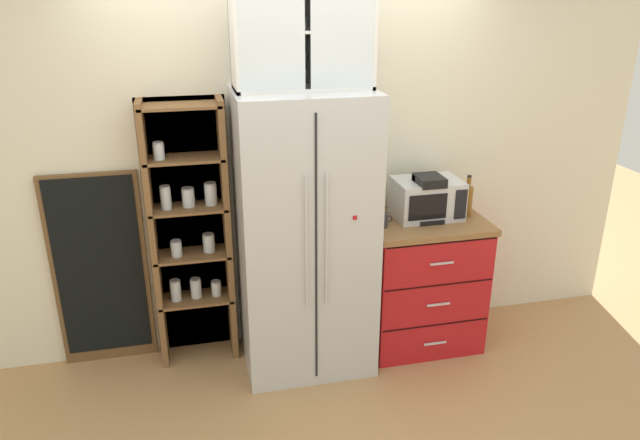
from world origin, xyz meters
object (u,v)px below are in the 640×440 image
(microwave, at_px, (427,198))
(bottle_amber, at_px, (467,198))
(coffee_maker, at_px, (427,197))
(mug_sage, at_px, (428,215))
(bottle_cobalt, at_px, (425,201))
(mug_charcoal, at_px, (382,220))
(chalkboard_menu, at_px, (100,270))
(refrigerator, at_px, (305,235))

(microwave, relative_size, bottle_amber, 1.53)
(coffee_maker, xyz_separation_m, mug_sage, (0.00, -0.04, -0.11))
(microwave, relative_size, coffee_maker, 1.42)
(bottle_cobalt, bearing_deg, mug_charcoal, -163.57)
(bottle_amber, height_order, bottle_cobalt, bottle_amber)
(mug_sage, height_order, chalkboard_menu, chalkboard_menu)
(mug_charcoal, distance_m, bottle_amber, 0.63)
(refrigerator, bearing_deg, bottle_cobalt, 5.13)
(coffee_maker, bearing_deg, chalkboard_menu, 173.12)
(mug_charcoal, bearing_deg, chalkboard_menu, 169.84)
(bottle_cobalt, bearing_deg, refrigerator, -174.87)
(coffee_maker, height_order, bottle_amber, coffee_maker)
(refrigerator, relative_size, bottle_amber, 6.42)
(mug_charcoal, bearing_deg, microwave, 17.19)
(mug_charcoal, xyz_separation_m, bottle_cobalt, (0.33, 0.10, 0.07))
(mug_sage, bearing_deg, bottle_amber, 7.53)
(mug_charcoal, bearing_deg, bottle_cobalt, 16.43)
(microwave, bearing_deg, bottle_cobalt, -151.71)
(bottle_cobalt, distance_m, chalkboard_menu, 2.19)
(microwave, distance_m, bottle_amber, 0.28)
(mug_sage, xyz_separation_m, bottle_cobalt, (-0.00, 0.07, 0.07))
(microwave, bearing_deg, mug_sage, -102.31)
(bottle_amber, relative_size, chalkboard_menu, 0.22)
(mug_charcoal, distance_m, bottle_cobalt, 0.35)
(coffee_maker, bearing_deg, mug_charcoal, -168.62)
(coffee_maker, distance_m, bottle_amber, 0.30)
(coffee_maker, bearing_deg, refrigerator, -176.97)
(chalkboard_menu, bearing_deg, mug_charcoal, -10.16)
(bottle_amber, bearing_deg, coffee_maker, 179.09)
(refrigerator, height_order, microwave, refrigerator)
(bottle_cobalt, bearing_deg, coffee_maker, -90.00)
(coffee_maker, distance_m, mug_sage, 0.12)
(coffee_maker, height_order, mug_charcoal, coffee_maker)
(microwave, xyz_separation_m, chalkboard_menu, (-2.17, 0.22, -0.40))
(mug_charcoal, height_order, chalkboard_menu, chalkboard_menu)
(bottle_amber, height_order, chalkboard_menu, chalkboard_menu)
(coffee_maker, relative_size, bottle_amber, 1.08)
(refrigerator, distance_m, bottle_amber, 1.14)
(mug_charcoal, xyz_separation_m, mug_sage, (0.33, 0.02, -0.00))
(coffee_maker, xyz_separation_m, bottle_amber, (0.29, -0.00, -0.03))
(mug_sage, distance_m, bottle_cobalt, 0.10)
(microwave, xyz_separation_m, mug_sage, (-0.02, -0.09, -0.09))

